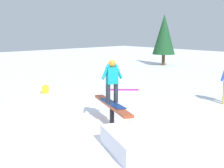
{
  "coord_description": "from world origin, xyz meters",
  "views": [
    {
      "loc": [
        -6.66,
        6.09,
        2.88
      ],
      "look_at": [
        0.0,
        0.0,
        1.26
      ],
      "focal_mm": 50.0,
      "sensor_mm": 36.0,
      "label": 1
    }
  ],
  "objects_px": {
    "loose_snowboard_magenta": "(123,90)",
    "pine_tree_near": "(164,34)",
    "main_rider_on_rail": "(112,83)",
    "backpack_on_snow": "(45,89)",
    "rail_feature": "(112,107)"
  },
  "relations": [
    {
      "from": "rail_feature",
      "to": "main_rider_on_rail",
      "type": "distance_m",
      "value": 0.73
    },
    {
      "from": "main_rider_on_rail",
      "to": "loose_snowboard_magenta",
      "type": "relative_size",
      "value": 0.98
    },
    {
      "from": "loose_snowboard_magenta",
      "to": "backpack_on_snow",
      "type": "bearing_deg",
      "value": -167.29
    },
    {
      "from": "backpack_on_snow",
      "to": "pine_tree_near",
      "type": "xyz_separation_m",
      "value": [
        3.13,
        -12.37,
        2.23
      ]
    },
    {
      "from": "rail_feature",
      "to": "loose_snowboard_magenta",
      "type": "relative_size",
      "value": 1.75
    },
    {
      "from": "pine_tree_near",
      "to": "main_rider_on_rail",
      "type": "bearing_deg",
      "value": 122.83
    },
    {
      "from": "rail_feature",
      "to": "pine_tree_near",
      "type": "xyz_separation_m",
      "value": [
        8.58,
        -13.31,
        1.83
      ]
    },
    {
      "from": "loose_snowboard_magenta",
      "to": "backpack_on_snow",
      "type": "relative_size",
      "value": 4.35
    },
    {
      "from": "main_rider_on_rail",
      "to": "backpack_on_snow",
      "type": "xyz_separation_m",
      "value": [
        5.46,
        -0.94,
        -1.13
      ]
    },
    {
      "from": "main_rider_on_rail",
      "to": "loose_snowboard_magenta",
      "type": "xyz_separation_m",
      "value": [
        3.62,
        -4.02,
        -1.28
      ]
    },
    {
      "from": "rail_feature",
      "to": "main_rider_on_rail",
      "type": "bearing_deg",
      "value": 0.0
    },
    {
      "from": "loose_snowboard_magenta",
      "to": "pine_tree_near",
      "type": "bearing_deg",
      "value": 71.51
    },
    {
      "from": "loose_snowboard_magenta",
      "to": "pine_tree_near",
      "type": "distance_m",
      "value": 10.79
    },
    {
      "from": "rail_feature",
      "to": "pine_tree_near",
      "type": "distance_m",
      "value": 15.94
    },
    {
      "from": "backpack_on_snow",
      "to": "pine_tree_near",
      "type": "bearing_deg",
      "value": 157.59
    }
  ]
}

